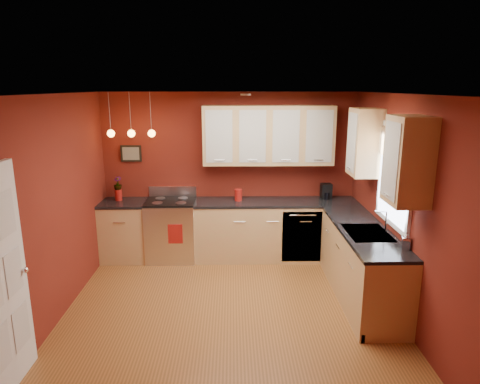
{
  "coord_description": "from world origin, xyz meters",
  "views": [
    {
      "loc": [
        0.05,
        -4.63,
        2.68
      ],
      "look_at": [
        0.15,
        1.0,
        1.28
      ],
      "focal_mm": 32.0,
      "sensor_mm": 36.0,
      "label": 1
    }
  ],
  "objects_px": {
    "gas_range": "(172,229)",
    "sink": "(367,234)",
    "coffee_maker": "(326,192)",
    "red_canister": "(238,195)",
    "soap_pump": "(406,240)"
  },
  "relations": [
    {
      "from": "gas_range",
      "to": "sink",
      "type": "height_order",
      "value": "sink"
    },
    {
      "from": "red_canister",
      "to": "soap_pump",
      "type": "distance_m",
      "value": 2.75
    },
    {
      "from": "soap_pump",
      "to": "red_canister",
      "type": "bearing_deg",
      "value": 131.22
    },
    {
      "from": "sink",
      "to": "gas_range",
      "type": "bearing_deg",
      "value": 150.22
    },
    {
      "from": "red_canister",
      "to": "coffee_maker",
      "type": "distance_m",
      "value": 1.4
    },
    {
      "from": "sink",
      "to": "soap_pump",
      "type": "height_order",
      "value": "sink"
    },
    {
      "from": "red_canister",
      "to": "sink",
      "type": "bearing_deg",
      "value": -44.16
    },
    {
      "from": "sink",
      "to": "coffee_maker",
      "type": "distance_m",
      "value": 1.65
    },
    {
      "from": "coffee_maker",
      "to": "red_canister",
      "type": "bearing_deg",
      "value": 179.33
    },
    {
      "from": "coffee_maker",
      "to": "soap_pump",
      "type": "relative_size",
      "value": 1.21
    },
    {
      "from": "sink",
      "to": "soap_pump",
      "type": "relative_size",
      "value": 3.54
    },
    {
      "from": "sink",
      "to": "coffee_maker",
      "type": "xyz_separation_m",
      "value": [
        -0.17,
        1.63,
        0.14
      ]
    },
    {
      "from": "gas_range",
      "to": "sink",
      "type": "bearing_deg",
      "value": -29.78
    },
    {
      "from": "coffee_maker",
      "to": "soap_pump",
      "type": "xyz_separation_m",
      "value": [
        0.41,
        -2.18,
        -0.01
      ]
    },
    {
      "from": "red_canister",
      "to": "coffee_maker",
      "type": "relative_size",
      "value": 0.76
    }
  ]
}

